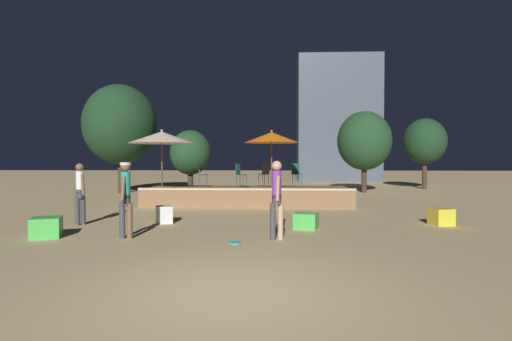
{
  "coord_description": "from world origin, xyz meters",
  "views": [
    {
      "loc": [
        0.57,
        -5.35,
        1.83
      ],
      "look_at": [
        0.0,
        7.53,
        1.47
      ],
      "focal_mm": 28.0,
      "sensor_mm": 36.0,
      "label": 1
    }
  ],
  "objects_px": {
    "cube_seat_1": "(306,221)",
    "person_1": "(126,195)",
    "person_0": "(80,192)",
    "bistro_chair_1": "(240,172)",
    "person_2": "(277,196)",
    "background_tree_0": "(425,142)",
    "patio_umbrella_0": "(272,138)",
    "patio_umbrella_1": "(162,138)",
    "bistro_chair_0": "(296,172)",
    "cube_seat_0": "(164,214)",
    "background_tree_1": "(190,153)",
    "cube_seat_2": "(46,227)",
    "bistro_chair_3": "(201,172)",
    "frisbee_disc": "(235,243)",
    "background_tree_2": "(364,141)",
    "bistro_chair_2": "(265,172)",
    "cube_seat_3": "(441,217)",
    "background_tree_3": "(120,125)"
  },
  "relations": [
    {
      "from": "bistro_chair_1",
      "to": "cube_seat_0",
      "type": "bearing_deg",
      "value": -178.68
    },
    {
      "from": "cube_seat_1",
      "to": "background_tree_3",
      "type": "xyz_separation_m",
      "value": [
        -9.03,
        10.42,
        3.47
      ]
    },
    {
      "from": "bistro_chair_0",
      "to": "background_tree_3",
      "type": "distance_m",
      "value": 10.24
    },
    {
      "from": "bistro_chair_1",
      "to": "frisbee_disc",
      "type": "bearing_deg",
      "value": -154.46
    },
    {
      "from": "person_2",
      "to": "background_tree_2",
      "type": "xyz_separation_m",
      "value": [
        4.9,
        13.1,
        1.85
      ]
    },
    {
      "from": "patio_umbrella_1",
      "to": "bistro_chair_0",
      "type": "distance_m",
      "value": 5.74
    },
    {
      "from": "cube_seat_2",
      "to": "bistro_chair_3",
      "type": "height_order",
      "value": "bistro_chair_3"
    },
    {
      "from": "cube_seat_2",
      "to": "frisbee_disc",
      "type": "height_order",
      "value": "cube_seat_2"
    },
    {
      "from": "background_tree_0",
      "to": "background_tree_1",
      "type": "xyz_separation_m",
      "value": [
        -13.69,
        -4.44,
        -0.76
      ]
    },
    {
      "from": "patio_umbrella_0",
      "to": "patio_umbrella_1",
      "type": "height_order",
      "value": "patio_umbrella_1"
    },
    {
      "from": "patio_umbrella_0",
      "to": "cube_seat_2",
      "type": "distance_m",
      "value": 8.18
    },
    {
      "from": "bistro_chair_1",
      "to": "background_tree_2",
      "type": "relative_size",
      "value": 0.2
    },
    {
      "from": "background_tree_2",
      "to": "cube_seat_3",
      "type": "bearing_deg",
      "value": -91.62
    },
    {
      "from": "person_0",
      "to": "bistro_chair_1",
      "type": "distance_m",
      "value": 6.61
    },
    {
      "from": "bistro_chair_0",
      "to": "bistro_chair_1",
      "type": "height_order",
      "value": "same"
    },
    {
      "from": "bistro_chair_3",
      "to": "bistro_chair_0",
      "type": "bearing_deg",
      "value": -90.63
    },
    {
      "from": "cube_seat_0",
      "to": "background_tree_0",
      "type": "relative_size",
      "value": 0.13
    },
    {
      "from": "cube_seat_1",
      "to": "person_1",
      "type": "distance_m",
      "value": 4.58
    },
    {
      "from": "frisbee_disc",
      "to": "cube_seat_0",
      "type": "bearing_deg",
      "value": 130.38
    },
    {
      "from": "background_tree_0",
      "to": "patio_umbrella_0",
      "type": "bearing_deg",
      "value": -132.61
    },
    {
      "from": "person_1",
      "to": "bistro_chair_2",
      "type": "bearing_deg",
      "value": -113.11
    },
    {
      "from": "person_2",
      "to": "bistro_chair_1",
      "type": "distance_m",
      "value": 7.2
    },
    {
      "from": "person_0",
      "to": "background_tree_3",
      "type": "xyz_separation_m",
      "value": [
        -2.79,
        10.09,
        2.74
      ]
    },
    {
      "from": "bistro_chair_0",
      "to": "person_0",
      "type": "bearing_deg",
      "value": -155.05
    },
    {
      "from": "patio_umbrella_0",
      "to": "cube_seat_2",
      "type": "xyz_separation_m",
      "value": [
        -5.24,
        -5.81,
        -2.4
      ]
    },
    {
      "from": "cube_seat_1",
      "to": "bistro_chair_3",
      "type": "relative_size",
      "value": 0.8
    },
    {
      "from": "cube_seat_2",
      "to": "bistro_chair_1",
      "type": "relative_size",
      "value": 0.9
    },
    {
      "from": "cube_seat_2",
      "to": "background_tree_1",
      "type": "xyz_separation_m",
      "value": [
        0.96,
        11.61,
        1.93
      ]
    },
    {
      "from": "bistro_chair_0",
      "to": "bistro_chair_3",
      "type": "height_order",
      "value": "same"
    },
    {
      "from": "patio_umbrella_0",
      "to": "background_tree_2",
      "type": "xyz_separation_m",
      "value": [
        5.05,
        7.27,
        0.2
      ]
    },
    {
      "from": "patio_umbrella_0",
      "to": "cube_seat_1",
      "type": "height_order",
      "value": "patio_umbrella_0"
    },
    {
      "from": "person_0",
      "to": "background_tree_1",
      "type": "bearing_deg",
      "value": -149.07
    },
    {
      "from": "cube_seat_1",
      "to": "bistro_chair_0",
      "type": "relative_size",
      "value": 0.8
    },
    {
      "from": "bistro_chair_2",
      "to": "cube_seat_3",
      "type": "bearing_deg",
      "value": 96.62
    },
    {
      "from": "person_0",
      "to": "background_tree_0",
      "type": "bearing_deg",
      "value": 171.02
    },
    {
      "from": "person_0",
      "to": "background_tree_1",
      "type": "relative_size",
      "value": 0.51
    },
    {
      "from": "bistro_chair_1",
      "to": "background_tree_1",
      "type": "xyz_separation_m",
      "value": [
        -2.98,
        4.58,
        0.87
      ]
    },
    {
      "from": "background_tree_0",
      "to": "bistro_chair_1",
      "type": "bearing_deg",
      "value": -139.91
    },
    {
      "from": "person_0",
      "to": "background_tree_2",
      "type": "bearing_deg",
      "value": 174.41
    },
    {
      "from": "cube_seat_0",
      "to": "bistro_chair_3",
      "type": "distance_m",
      "value": 5.08
    },
    {
      "from": "patio_umbrella_0",
      "to": "cube_seat_0",
      "type": "xyz_separation_m",
      "value": [
        -3.06,
        -3.6,
        -2.39
      ]
    },
    {
      "from": "cube_seat_1",
      "to": "bistro_chair_3",
      "type": "distance_m",
      "value": 6.98
    },
    {
      "from": "bistro_chair_0",
      "to": "background_tree_1",
      "type": "height_order",
      "value": "background_tree_1"
    },
    {
      "from": "cube_seat_2",
      "to": "bistro_chair_2",
      "type": "bearing_deg",
      "value": 57.33
    },
    {
      "from": "cube_seat_0",
      "to": "person_2",
      "type": "relative_size",
      "value": 0.32
    },
    {
      "from": "frisbee_disc",
      "to": "bistro_chair_0",
      "type": "bearing_deg",
      "value": 77.95
    },
    {
      "from": "cube_seat_1",
      "to": "patio_umbrella_0",
      "type": "bearing_deg",
      "value": 102.08
    },
    {
      "from": "person_2",
      "to": "bistro_chair_0",
      "type": "relative_size",
      "value": 2.0
    },
    {
      "from": "person_1",
      "to": "frisbee_disc",
      "type": "bearing_deg",
      "value": 168.02
    },
    {
      "from": "bistro_chair_3",
      "to": "frisbee_disc",
      "type": "distance_m",
      "value": 8.07
    }
  ]
}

